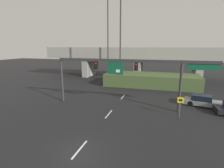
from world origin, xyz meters
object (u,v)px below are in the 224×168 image
parked_sedan_near_right (202,101)px  signal_gantry (127,68)px  highway_light_pole_far (108,38)px  highway_light_pole_near (120,37)px  speed_limit_sign (180,104)px

parked_sedan_near_right → signal_gantry: bearing=-148.7°
highway_light_pole_far → parked_sedan_near_right: bearing=-38.0°
highway_light_pole_near → parked_sedan_near_right: highway_light_pole_near is taller
signal_gantry → highway_light_pole_far: (-7.36, 15.79, 4.11)m
speed_limit_sign → highway_light_pole_near: bearing=128.0°
signal_gantry → parked_sedan_near_right: 10.27m
highway_light_pole_near → highway_light_pole_far: bearing=125.3°
highway_light_pole_near → parked_sedan_near_right: size_ratio=3.62×
speed_limit_sign → parked_sedan_near_right: size_ratio=0.49×
speed_limit_sign → parked_sedan_near_right: speed_limit_sign is taller
highway_light_pole_near → highway_light_pole_far: (-4.04, 5.71, 0.15)m
speed_limit_sign → signal_gantry: bearing=164.2°
signal_gantry → highway_light_pole_far: 17.90m
signal_gantry → parked_sedan_near_right: signal_gantry is taller
parked_sedan_near_right → speed_limit_sign: bearing=-110.3°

